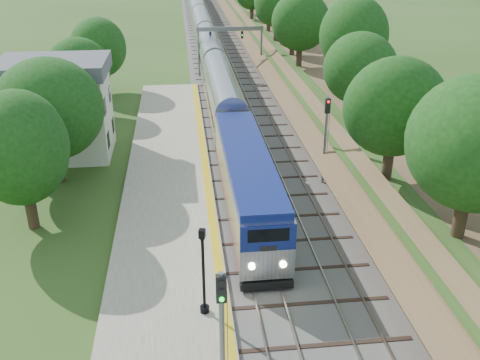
{
  "coord_description": "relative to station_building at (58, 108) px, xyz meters",
  "views": [
    {
      "loc": [
        -3.94,
        -13.21,
        17.24
      ],
      "look_at": [
        -0.5,
        17.3,
        2.8
      ],
      "focal_mm": 40.0,
      "sensor_mm": 36.0,
      "label": 1
    }
  ],
  "objects": [
    {
      "name": "yellow_stripe",
      "position": [
        11.65,
        -14.0,
        -3.7
      ],
      "size": [
        0.55,
        68.0,
        0.01
      ],
      "primitive_type": "cube",
      "color": "gold",
      "rests_on": "platform"
    },
    {
      "name": "lamppost_far",
      "position": [
        10.68,
        -22.36,
        -1.65
      ],
      "size": [
        0.46,
        0.46,
        4.61
      ],
      "color": "black",
      "rests_on": "platform"
    },
    {
      "name": "trackbed",
      "position": [
        16.0,
        30.0,
        -4.02
      ],
      "size": [
        9.5,
        170.0,
        0.28
      ],
      "color": "#4C4944",
      "rests_on": "ground"
    },
    {
      "name": "signal_farside",
      "position": [
        20.2,
        -8.1,
        0.04
      ],
      "size": [
        0.36,
        0.29,
        6.56
      ],
      "color": "slate",
      "rests_on": "ground"
    },
    {
      "name": "trees_behind_platform",
      "position": [
        2.83,
        -9.33,
        0.44
      ],
      "size": [
        7.82,
        53.32,
        7.21
      ],
      "color": "#332316",
      "rests_on": "ground"
    },
    {
      "name": "signal_platform",
      "position": [
        11.1,
        -28.22,
        0.18
      ],
      "size": [
        0.37,
        0.29,
        6.33
      ],
      "color": "slate",
      "rests_on": "platform"
    },
    {
      "name": "embankment",
      "position": [
        24.35,
        30.0,
        -2.14
      ],
      "size": [
        10.64,
        170.0,
        11.7
      ],
      "color": "brown",
      "rests_on": "ground"
    },
    {
      "name": "station_building",
      "position": [
        0.0,
        0.0,
        0.0
      ],
      "size": [
        8.6,
        6.6,
        8.0
      ],
      "color": "beige",
      "rests_on": "ground"
    },
    {
      "name": "signal_gantry",
      "position": [
        16.47,
        24.99,
        0.73
      ],
      "size": [
        8.4,
        0.38,
        6.2
      ],
      "color": "slate",
      "rests_on": "ground"
    },
    {
      "name": "train",
      "position": [
        14.0,
        45.59,
        -1.92
      ],
      "size": [
        2.87,
        134.88,
        4.22
      ],
      "color": "black",
      "rests_on": "trackbed"
    },
    {
      "name": "platform",
      "position": [
        8.8,
        -14.0,
        -3.9
      ],
      "size": [
        6.4,
        68.0,
        0.38
      ],
      "primitive_type": "cube",
      "color": "gray",
      "rests_on": "ground"
    }
  ]
}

